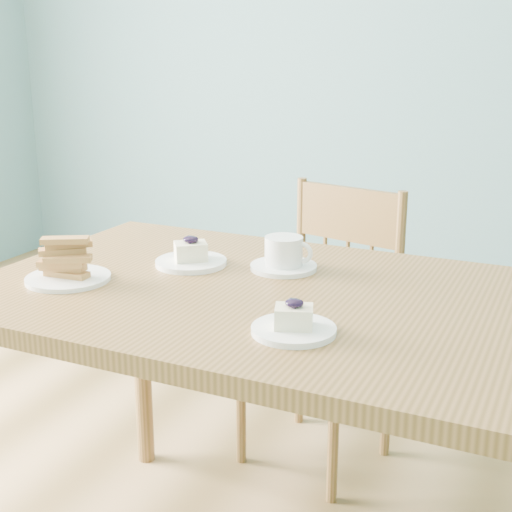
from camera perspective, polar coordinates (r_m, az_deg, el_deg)
room at (r=1.34m, az=-8.09°, el=19.25°), size 5.01×5.01×2.71m
dining_table at (r=1.55m, az=3.40°, el=-5.81°), size 1.45×0.85×0.77m
dining_chair at (r=2.24m, az=5.43°, el=-5.55°), size 0.48×0.46×0.87m
cheesecake_plate_near at (r=1.32m, az=3.04°, el=-5.48°), size 0.16×0.16×0.07m
cheesecake_plate_far at (r=1.73m, az=-5.23°, el=-0.13°), size 0.17×0.17×0.07m
coffee_cup at (r=1.69m, az=2.28°, el=0.03°), size 0.16×0.16×0.08m
biscotti_plate at (r=1.66m, az=-14.86°, el=-0.79°), size 0.19×0.19×0.10m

